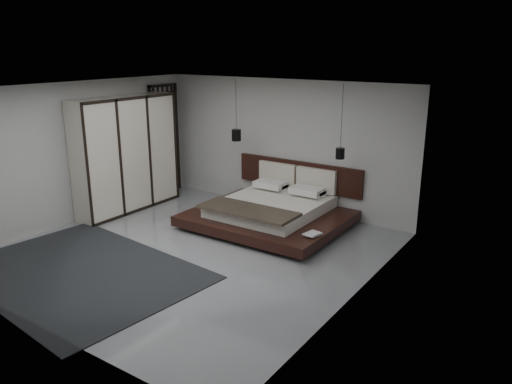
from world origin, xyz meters
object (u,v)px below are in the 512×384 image
Objects in this scene: lattice_screen at (165,139)px; wardrobe at (126,154)px; rug at (78,272)px; pendant_left at (236,135)px; bed at (272,210)px; pendant_right at (340,153)px.

lattice_screen is 1.04× the size of wardrobe.
lattice_screen is 0.67× the size of rug.
wardrobe is at bearing -144.24° from pendant_left.
bed is 3.38m from wardrobe.
wardrobe is 3.45m from rug.
pendant_right is (1.21, 0.48, 1.22)m from bed.
lattice_screen is 4.80m from rug.
wardrobe reaches higher than bed.
lattice_screen reaches higher than rug.
pendant_right is at bearing 21.59° from bed.
bed is 1.78m from pendant_right.
lattice_screen is at bearing 116.06° from rug.
pendant_right is (4.58, -0.07, 0.22)m from lattice_screen.
bed is 2.12× the size of pendant_right.
pendant_right reaches higher than bed.
pendant_left is 2.41m from pendant_right.
pendant_left is at bearing -1.87° from lattice_screen.
bed is at bearing 69.50° from rug.
wardrobe is at bearing -162.31° from pendant_right.
lattice_screen is 2.01× the size of pendant_left.
pendant_right is 4.55m from wardrobe.
wardrobe is (-1.92, -1.38, -0.40)m from pendant_left.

